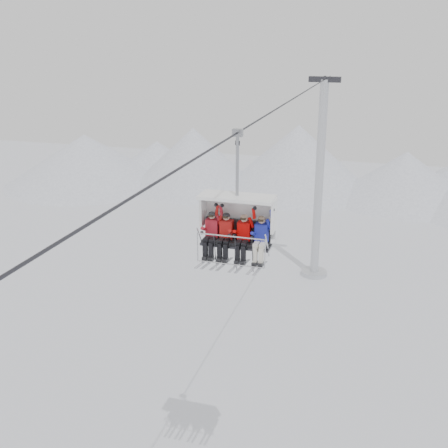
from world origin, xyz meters
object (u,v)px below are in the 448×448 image
(chairlift_carrier, at_px, (238,218))
(skier_far_right, at_px, (261,238))
(skier_far_left, at_px, (211,233))
(skier_center_right, at_px, (243,236))
(lift_tower_right, at_px, (318,195))
(skier_center_left, at_px, (226,234))

(chairlift_carrier, bearing_deg, skier_far_right, -20.90)
(skier_far_left, relative_size, skier_center_right, 1.00)
(lift_tower_right, relative_size, skier_far_right, 7.99)
(lift_tower_right, bearing_deg, skier_far_right, -87.81)
(chairlift_carrier, bearing_deg, skier_center_right, -50.24)
(skier_far_right, bearing_deg, skier_far_left, -179.98)
(skier_center_left, distance_m, skier_center_right, 0.56)
(skier_center_left, bearing_deg, skier_far_right, 0.00)
(skier_center_right, relative_size, skier_far_right, 1.00)
(skier_far_left, bearing_deg, lift_tower_right, 87.88)
(skier_center_left, relative_size, skier_center_right, 1.00)
(skier_far_right, bearing_deg, skier_center_right, 180.00)
(lift_tower_right, xyz_separation_m, skier_center_right, (0.25, -20.81, 4.42))
(skier_far_left, bearing_deg, skier_center_left, 0.06)
(chairlift_carrier, xyz_separation_m, skier_center_right, (0.25, -0.30, -0.46))
(lift_tower_right, xyz_separation_m, skier_center_left, (-0.31, -20.81, 4.42))
(lift_tower_right, bearing_deg, skier_center_right, -89.30)
(skier_far_right, bearing_deg, skier_center_left, 180.00)
(skier_center_left, bearing_deg, chairlift_carrier, 44.73)
(lift_tower_right, xyz_separation_m, skier_far_left, (-0.77, -20.81, 4.41))
(lift_tower_right, distance_m, skier_far_left, 21.28)
(skier_far_left, height_order, skier_far_right, skier_far_right)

